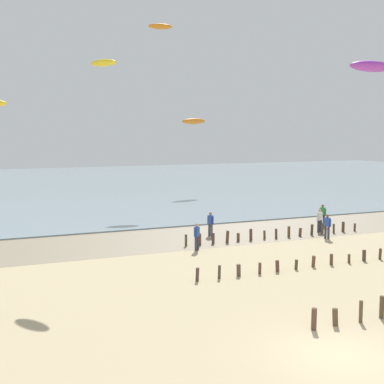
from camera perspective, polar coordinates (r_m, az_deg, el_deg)
ground_plane at (r=18.35m, az=16.12°, el=-16.96°), size 160.00×160.00×0.00m
wet_sand_strip at (r=35.26m, az=-4.40°, el=-5.29°), size 120.00×7.52×0.01m
sea at (r=72.72m, az=-13.96°, el=0.72°), size 160.00×70.00×0.10m
groyne_mid at (r=30.69m, az=17.68°, el=-6.80°), size 19.59×0.32×0.73m
groyne_far at (r=36.02m, az=8.89°, el=-4.52°), size 13.54×0.38×0.81m
person_nearest_camera at (r=38.84m, az=13.87°, el=-2.99°), size 0.56×0.29×1.71m
person_mid_beach at (r=36.55m, az=14.66°, el=-3.60°), size 0.37×0.51×1.71m
person_by_waterline at (r=31.95m, az=0.53°, el=-4.84°), size 0.47×0.39×1.71m
person_left_flank at (r=41.34m, az=14.18°, el=-2.42°), size 0.37×0.50×1.71m
person_far_down_beach at (r=36.31m, az=2.05°, el=-3.46°), size 0.35×0.53×1.71m
kite_aloft_1 at (r=30.62m, az=19.24°, el=12.93°), size 3.38×1.52×0.72m
kite_aloft_2 at (r=29.50m, az=-9.75°, el=13.84°), size 1.57×2.00×0.48m
kite_aloft_3 at (r=61.24m, az=0.19°, el=7.79°), size 3.55×2.02×0.95m
kite_aloft_6 at (r=56.41m, az=-3.52°, el=17.74°), size 2.63×1.26×0.72m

